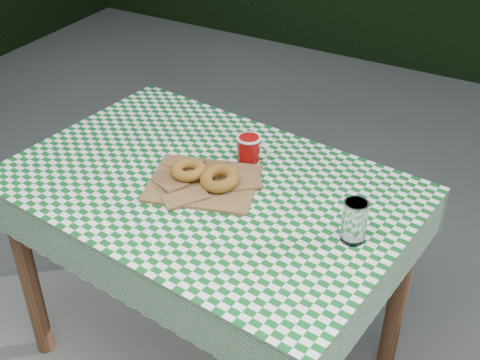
% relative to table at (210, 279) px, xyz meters
% --- Properties ---
extents(table, '(1.24, 0.90, 0.75)m').
position_rel_table_xyz_m(table, '(0.00, 0.00, 0.00)').
color(table, brown).
rests_on(table, ground).
extents(tablecloth, '(1.26, 0.93, 0.01)m').
position_rel_table_xyz_m(tablecloth, '(0.00, 0.00, 0.38)').
color(tablecloth, '#0D531C').
rests_on(tablecloth, table).
extents(paper_bag, '(0.37, 0.33, 0.02)m').
position_rel_table_xyz_m(paper_bag, '(-0.01, -0.01, 0.39)').
color(paper_bag, olive).
rests_on(paper_bag, tablecloth).
extents(bagel_front, '(0.12, 0.12, 0.03)m').
position_rel_table_xyz_m(bagel_front, '(-0.06, -0.01, 0.41)').
color(bagel_front, '#A06721').
rests_on(bagel_front, paper_bag).
extents(bagel_back, '(0.14, 0.14, 0.04)m').
position_rel_table_xyz_m(bagel_back, '(0.04, -0.00, 0.42)').
color(bagel_back, olive).
rests_on(bagel_back, paper_bag).
extents(coffee_mug, '(0.16, 0.16, 0.08)m').
position_rel_table_xyz_m(coffee_mug, '(0.04, 0.18, 0.42)').
color(coffee_mug, '#930909').
rests_on(coffee_mug, tablecloth).
extents(drinking_glass, '(0.08, 0.08, 0.12)m').
position_rel_table_xyz_m(drinking_glass, '(0.47, -0.03, 0.44)').
color(drinking_glass, white).
rests_on(drinking_glass, tablecloth).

